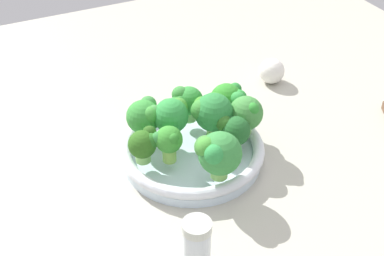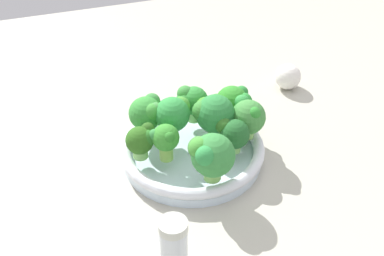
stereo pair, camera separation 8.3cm
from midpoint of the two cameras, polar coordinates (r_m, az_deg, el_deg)
ground_plane at (r=87.46cm, az=4.81°, el=-4.15°), size 130.00×130.00×2.50cm
bowl at (r=85.47cm, az=2.77°, el=-2.60°), size 23.09×23.09×3.32cm
broccoli_floret_0 at (r=83.52cm, az=5.11°, el=1.54°), size 6.46×6.58×7.58cm
broccoli_floret_1 at (r=87.55cm, az=2.62°, el=2.79°), size 4.78×5.61×6.25cm
broccoli_floret_2 at (r=88.17cm, az=7.15°, el=2.65°), size 5.52×5.81×6.21cm
broccoli_floret_3 at (r=81.77cm, az=7.24°, el=-0.62°), size 5.11×4.94×5.50cm
broccoli_floret_4 at (r=79.07cm, az=0.10°, el=-1.31°), size 4.21×4.47×6.06cm
broccoli_floret_5 at (r=84.36cm, az=-1.99°, el=1.57°), size 5.74×5.59×6.47cm
broccoli_floret_6 at (r=80.02cm, az=-2.48°, el=-1.39°), size 4.29×4.78×5.27cm
broccoli_floret_7 at (r=83.44cm, az=0.81°, el=1.47°), size 6.04×6.04×7.12cm
broccoli_floret_8 at (r=84.87cm, az=8.65°, el=1.28°), size 6.37×5.54×6.58cm
broccoli_floret_9 at (r=75.40cm, az=5.08°, el=-2.97°), size 6.37×6.59×7.50cm
garlic_bulb at (r=105.18cm, az=12.42°, el=5.30°), size 4.98×4.98×4.98cm
pepper_shaker at (r=67.03cm, az=1.64°, el=-12.88°), size 3.65×3.65×9.27cm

